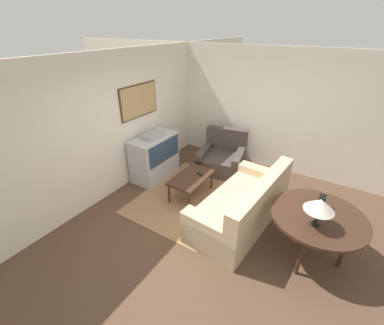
# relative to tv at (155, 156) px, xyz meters

# --- Properties ---
(ground_plane) EXTENTS (12.00, 12.00, 0.00)m
(ground_plane) POSITION_rel_tv_xyz_m (-0.76, -1.77, -0.49)
(ground_plane) COLOR brown
(wall_back) EXTENTS (12.00, 0.10, 2.70)m
(wall_back) POSITION_rel_tv_xyz_m (-0.75, 0.36, 0.86)
(wall_back) COLOR silver
(wall_back) RESTS_ON ground_plane
(wall_right) EXTENTS (0.06, 12.00, 2.70)m
(wall_right) POSITION_rel_tv_xyz_m (1.87, -1.77, 0.86)
(wall_right) COLOR silver
(wall_right) RESTS_ON ground_plane
(area_rug) EXTENTS (2.31, 1.76, 0.01)m
(area_rug) POSITION_rel_tv_xyz_m (-0.28, -1.10, -0.49)
(area_rug) COLOR #99704C
(area_rug) RESTS_ON ground_plane
(tv) EXTENTS (1.08, 0.57, 1.05)m
(tv) POSITION_rel_tv_xyz_m (0.00, 0.00, 0.00)
(tv) COLOR #B7B7BC
(tv) RESTS_ON ground_plane
(couch) EXTENTS (2.15, 1.12, 0.94)m
(couch) POSITION_rel_tv_xyz_m (-0.39, -2.26, -0.17)
(couch) COLOR #CCB289
(couch) RESTS_ON ground_plane
(armchair) EXTENTS (1.16, 1.16, 0.91)m
(armchair) POSITION_rel_tv_xyz_m (1.11, -1.12, -0.21)
(armchair) COLOR #473D38
(armchair) RESTS_ON ground_plane
(coffee_table) EXTENTS (0.96, 0.56, 0.45)m
(coffee_table) POSITION_rel_tv_xyz_m (-0.22, -1.10, -0.09)
(coffee_table) COLOR #3D2619
(coffee_table) RESTS_ON ground_plane
(console_table) EXTENTS (1.29, 1.29, 0.74)m
(console_table) POSITION_rel_tv_xyz_m (-0.54, -3.40, 0.19)
(console_table) COLOR #3D2619
(console_table) RESTS_ON ground_plane
(table_lamp) EXTENTS (0.38, 0.38, 0.41)m
(table_lamp) POSITION_rel_tv_xyz_m (-0.77, -3.38, 0.57)
(table_lamp) COLOR black
(table_lamp) RESTS_ON console_table
(mantel_clock) EXTENTS (0.14, 0.10, 0.19)m
(mantel_clock) POSITION_rel_tv_xyz_m (-0.33, -3.38, 0.35)
(mantel_clock) COLOR black
(mantel_clock) RESTS_ON console_table
(remote) EXTENTS (0.11, 0.16, 0.02)m
(remote) POSITION_rel_tv_xyz_m (-0.06, -1.19, -0.04)
(remote) COLOR black
(remote) RESTS_ON coffee_table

